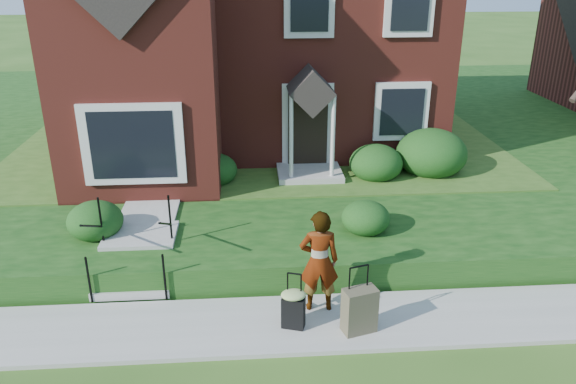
{
  "coord_description": "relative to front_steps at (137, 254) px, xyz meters",
  "views": [
    {
      "loc": [
        -0.31,
        -7.8,
        5.67
      ],
      "look_at": [
        0.41,
        2.0,
        1.6
      ],
      "focal_mm": 35.0,
      "sensor_mm": 36.0,
      "label": 1
    }
  ],
  "objects": [
    {
      "name": "ground",
      "position": [
        2.5,
        -1.84,
        -0.47
      ],
      "size": [
        120.0,
        120.0,
        0.0
      ],
      "primitive_type": "plane",
      "color": "#2D5119",
      "rests_on": "ground"
    },
    {
      "name": "sidewalk",
      "position": [
        2.5,
        -1.84,
        -0.43
      ],
      "size": [
        60.0,
        1.6,
        0.08
      ],
      "primitive_type": "cube",
      "color": "#9E9B93",
      "rests_on": "ground"
    },
    {
      "name": "terrace",
      "position": [
        6.5,
        9.06,
        -0.17
      ],
      "size": [
        44.0,
        20.0,
        0.6
      ],
      "primitive_type": "cube",
      "color": "#11390F",
      "rests_on": "ground"
    },
    {
      "name": "walkway",
      "position": [
        0.0,
        3.16,
        0.16
      ],
      "size": [
        1.2,
        6.0,
        0.06
      ],
      "primitive_type": "cube",
      "color": "#9E9B93",
      "rests_on": "terrace"
    },
    {
      "name": "front_steps",
      "position": [
        0.0,
        0.0,
        0.0
      ],
      "size": [
        1.4,
        2.02,
        1.5
      ],
      "color": "#9E9B93",
      "rests_on": "ground"
    },
    {
      "name": "foundation_shrubs",
      "position": [
        3.35,
        3.13,
        0.65
      ],
      "size": [
        10.23,
        4.64,
        1.26
      ],
      "color": "#11330F",
      "rests_on": "terrace"
    },
    {
      "name": "woman",
      "position": [
        3.31,
        -1.46,
        0.52
      ],
      "size": [
        0.68,
        0.45,
        1.84
      ],
      "primitive_type": "imported",
      "rotation": [
        0.0,
        0.0,
        3.12
      ],
      "color": "#999999",
      "rests_on": "sidewalk"
    },
    {
      "name": "suitcase_black",
      "position": [
        2.84,
        -1.97,
        -0.01
      ],
      "size": [
        0.49,
        0.44,
        0.98
      ],
      "rotation": [
        0.0,
        0.0,
        -0.31
      ],
      "color": "black",
      "rests_on": "sidewalk"
    },
    {
      "name": "suitcase_olive",
      "position": [
        3.89,
        -2.15,
        -0.01
      ],
      "size": [
        0.6,
        0.44,
        1.16
      ],
      "rotation": [
        0.0,
        0.0,
        0.28
      ],
      "color": "#4F4934",
      "rests_on": "sidewalk"
    }
  ]
}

